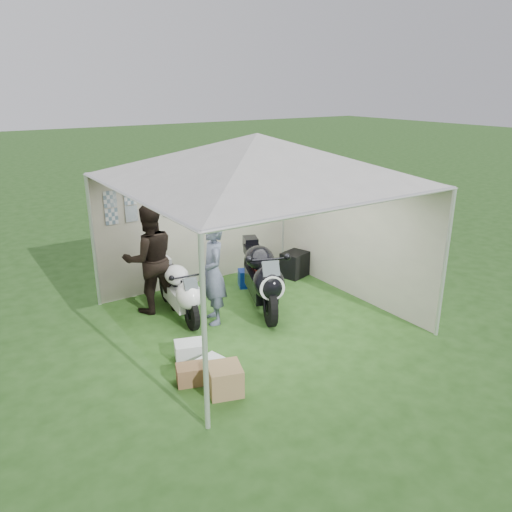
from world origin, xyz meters
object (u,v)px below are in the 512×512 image
at_px(motorcycle_black, 262,275).
at_px(crate_0, 189,351).
at_px(person_blue_jacket, 213,273).
at_px(paddock_stand, 250,278).
at_px(person_dark_jacket, 150,259).
at_px(canopy_tent, 256,162).
at_px(crate_1, 225,379).
at_px(crate_2, 210,367).
at_px(equipment_box, 295,264).
at_px(crate_3, 191,374).
at_px(motorcycle_white, 180,289).

height_order(motorcycle_black, crate_0, motorcycle_black).
xyz_separation_m(person_blue_jacket, crate_0, (-0.88, -0.86, -0.70)).
xyz_separation_m(paddock_stand, person_dark_jacket, (-1.97, 0.03, 0.76)).
bearing_deg(person_dark_jacket, canopy_tent, 143.24).
relative_size(crate_0, crate_1, 0.97).
bearing_deg(motorcycle_black, person_blue_jacket, -158.85).
distance_m(motorcycle_black, crate_2, 2.26).
height_order(person_blue_jacket, crate_0, person_blue_jacket).
bearing_deg(paddock_stand, person_dark_jacket, 179.07).
relative_size(equipment_box, crate_2, 1.53).
xyz_separation_m(canopy_tent, crate_2, (-1.45, -1.09, -2.46)).
xyz_separation_m(canopy_tent, person_dark_jacket, (-1.30, 1.23, -1.65)).
distance_m(crate_0, crate_1, 0.96).
distance_m(paddock_stand, crate_1, 3.49).
bearing_deg(crate_3, crate_0, 65.78).
relative_size(motorcycle_black, crate_1, 5.17).
height_order(person_dark_jacket, crate_3, person_dark_jacket).
bearing_deg(person_dark_jacket, crate_3, 85.94).
relative_size(canopy_tent, person_blue_jacket, 3.38).
relative_size(paddock_stand, crate_2, 1.36).
bearing_deg(person_dark_jacket, paddock_stand, -174.15).
bearing_deg(crate_0, motorcycle_white, 69.38).
height_order(canopy_tent, crate_2, canopy_tent).
bearing_deg(equipment_box, person_dark_jacket, 178.57).
relative_size(canopy_tent, equipment_box, 11.29).
distance_m(paddock_stand, equipment_box, 1.04).
bearing_deg(motorcycle_black, crate_3, -123.86).
bearing_deg(motorcycle_white, person_blue_jacket, -44.72).
bearing_deg(crate_0, person_blue_jacket, 44.54).
bearing_deg(crate_1, equipment_box, 40.28).
relative_size(motorcycle_white, equipment_box, 3.54).
height_order(paddock_stand, crate_0, paddock_stand).
xyz_separation_m(canopy_tent, paddock_stand, (0.67, 1.20, -2.41)).
height_order(paddock_stand, person_blue_jacket, person_blue_jacket).
xyz_separation_m(motorcycle_white, crate_1, (-0.48, -2.29, -0.30)).
distance_m(equipment_box, crate_1, 4.18).
relative_size(crate_0, crate_2, 1.21).
relative_size(motorcycle_white, crate_0, 4.48).
relative_size(motorcycle_white, crate_2, 5.43).
relative_size(person_dark_jacket, crate_0, 4.67).
bearing_deg(motorcycle_white, crate_3, -105.49).
bearing_deg(motorcycle_white, crate_1, -95.65).
bearing_deg(motorcycle_white, equipment_box, 14.93).
distance_m(canopy_tent, paddock_stand, 2.77).
height_order(person_dark_jacket, crate_2, person_dark_jacket).
xyz_separation_m(paddock_stand, person_blue_jacket, (-1.30, -0.92, 0.67)).
bearing_deg(crate_0, crate_2, -83.77).
bearing_deg(person_dark_jacket, equipment_box, -174.65).
distance_m(person_blue_jacket, crate_0, 1.42).
xyz_separation_m(motorcycle_black, crate_1, (-1.78, -1.81, -0.43)).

